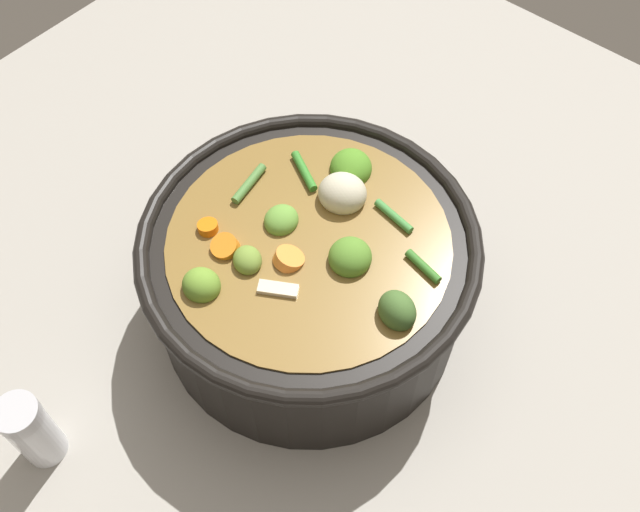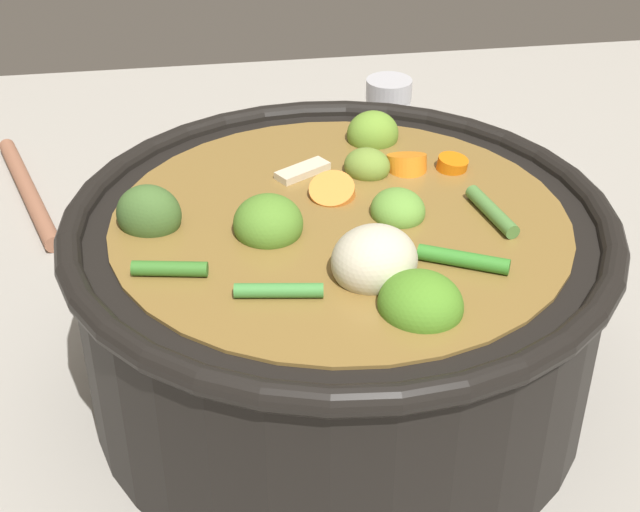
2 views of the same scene
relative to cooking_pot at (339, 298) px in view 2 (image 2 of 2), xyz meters
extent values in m
plane|color=#9E998E|center=(0.00, 0.00, -0.07)|extent=(1.10, 1.10, 0.00)
cylinder|color=black|center=(0.00, 0.00, -0.01)|extent=(0.30, 0.30, 0.12)
torus|color=black|center=(0.00, 0.00, 0.05)|extent=(0.31, 0.31, 0.01)
cylinder|color=olive|center=(0.00, 0.00, 0.00)|extent=(0.25, 0.25, 0.11)
ellipsoid|color=#508C26|center=(0.09, 0.02, 0.06)|extent=(0.06, 0.06, 0.03)
ellipsoid|color=#55882C|center=(0.01, -0.04, 0.06)|extent=(0.05, 0.05, 0.03)
ellipsoid|color=#649B3A|center=(0.00, 0.03, 0.06)|extent=(0.04, 0.03, 0.02)
ellipsoid|color=olive|center=(-0.10, 0.04, 0.06)|extent=(0.04, 0.04, 0.03)
ellipsoid|color=#43662D|center=(-0.01, -0.10, 0.06)|extent=(0.04, 0.04, 0.03)
ellipsoid|color=olive|center=(-0.05, 0.03, 0.06)|extent=(0.04, 0.04, 0.02)
cylinder|color=orange|center=(-0.05, 0.08, 0.06)|extent=(0.03, 0.03, 0.01)
cylinder|color=orange|center=(-0.03, 0.00, 0.06)|extent=(0.04, 0.04, 0.02)
cylinder|color=orange|center=(-0.05, 0.05, 0.06)|extent=(0.03, 0.03, 0.02)
ellipsoid|color=beige|center=(0.06, 0.01, 0.06)|extent=(0.06, 0.06, 0.04)
cylinder|color=#50823C|center=(0.01, 0.08, 0.06)|extent=(0.05, 0.02, 0.01)
cylinder|color=#387528|center=(0.04, -0.09, 0.06)|extent=(0.01, 0.04, 0.01)
cylinder|color=#428B3E|center=(0.07, -0.04, 0.06)|extent=(0.01, 0.04, 0.01)
cylinder|color=#36832A|center=(0.06, 0.05, 0.06)|extent=(0.03, 0.05, 0.01)
cube|color=beige|center=(-0.06, -0.01, 0.06)|extent=(0.03, 0.04, 0.01)
cylinder|color=#955E44|center=(-0.27, -0.22, -0.06)|extent=(0.18, 0.07, 0.01)
cylinder|color=silver|center=(-0.26, 0.09, -0.03)|extent=(0.04, 0.04, 0.07)
cylinder|color=#B7B7BC|center=(-0.26, 0.09, 0.01)|extent=(0.04, 0.04, 0.02)
camera|label=1|loc=(-0.28, -0.25, 0.59)|focal=41.49mm
camera|label=2|loc=(0.44, -0.08, 0.32)|focal=52.34mm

